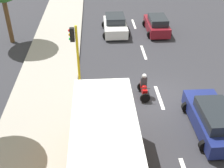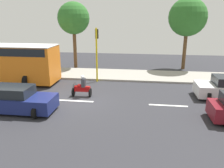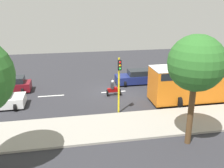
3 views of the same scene
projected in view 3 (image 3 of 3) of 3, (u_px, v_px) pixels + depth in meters
ground_plane at (114, 92)px, 24.36m from camera, size 40.00×60.00×0.10m
sidewalk at (132, 125)px, 17.81m from camera, size 4.00×60.00×0.15m
lane_stripe_north at (51, 96)px, 23.30m from camera, size 0.20×2.40×0.01m
lane_stripe_mid at (114, 92)px, 24.34m from camera, size 0.20×2.40×0.01m
lane_stripe_south at (171, 88)px, 25.38m from camera, size 0.20×2.40×0.01m
lane_stripe_far_south at (224, 85)px, 26.42m from camera, size 0.20×2.40×0.01m
car_maroon at (10, 85)px, 24.04m from camera, size 2.14×3.97×1.52m
car_dark_blue at (137, 77)px, 26.53m from camera, size 2.21×4.46×1.52m
car_white at (0, 100)px, 20.57m from camera, size 2.36×3.80×1.52m
city_bus at (212, 80)px, 21.90m from camera, size 3.20×11.00×3.16m
motorcycle at (113, 89)px, 23.21m from camera, size 0.60×1.30×1.53m
traffic_light_corner at (119, 78)px, 18.80m from camera, size 0.49×0.24×4.50m
street_tree_center at (196, 64)px, 14.04m from camera, size 3.28×3.28×6.83m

